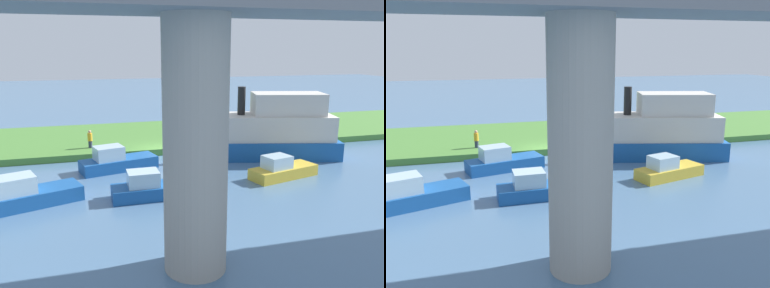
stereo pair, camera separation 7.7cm
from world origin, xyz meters
TOP-DOWN VIEW (x-y plane):
  - ground_plane at (0.00, 0.00)m, footprint 160.00×160.00m
  - grassy_bank at (0.00, -6.00)m, footprint 80.00×12.00m
  - bridge_pylon at (1.90, 16.05)m, footprint 2.29×2.29m
  - person_on_bank at (5.13, -1.94)m, footprint 0.47×0.47m
  - mooring_post at (-9.71, -1.59)m, footprint 0.20×0.20m
  - houseboat_blue at (-8.08, 2.47)m, footprint 10.83×5.92m
  - riverboat_paddlewheel at (8.62, 7.92)m, footprint 5.41×3.36m
  - pontoon_yellow at (-6.33, 7.30)m, footprint 4.75×2.68m
  - motorboat_red at (3.58, 2.79)m, footprint 5.34×2.98m
  - skiff_small at (2.19, 8.50)m, footprint 4.65×1.68m

SIDE VIEW (x-z plane):
  - ground_plane at x=0.00m, z-range 0.00..0.00m
  - grassy_bank at x=0.00m, z-range 0.00..0.50m
  - pontoon_yellow at x=-6.33m, z-range -0.21..1.28m
  - skiff_small at x=2.19m, z-range -0.22..1.33m
  - motorboat_red at x=3.58m, z-range -0.24..1.44m
  - riverboat_paddlewheel at x=8.62m, z-range -0.24..1.46m
  - mooring_post at x=-9.71m, z-range 0.50..1.20m
  - person_on_bank at x=5.13m, z-range 0.51..1.90m
  - houseboat_blue at x=-8.08m, z-range -0.68..4.58m
  - bridge_pylon at x=1.90m, z-range 0.00..9.10m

